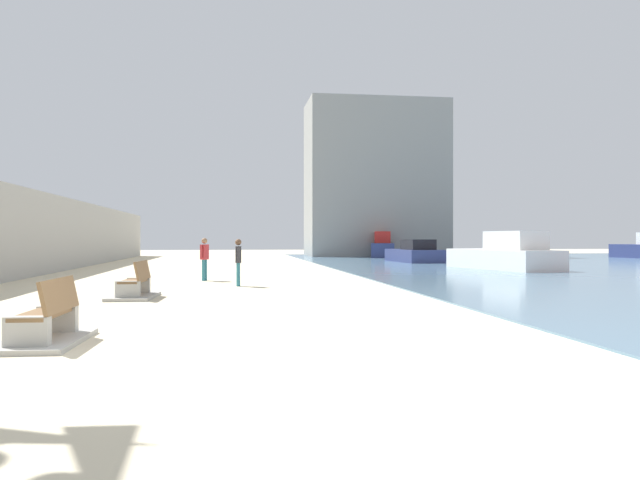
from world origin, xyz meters
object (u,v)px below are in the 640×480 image
(person_walking, at_px, (204,256))
(bench_far, at_px, (135,289))
(bench_near, at_px, (45,328))
(boat_mid_bay, at_px, (382,247))
(boat_nearest, at_px, (505,255))
(person_standing, at_px, (238,259))
(boat_far_left, at_px, (414,253))

(person_walking, bearing_deg, bench_far, -103.28)
(bench_near, xyz_separation_m, boat_mid_bay, (15.18, 41.06, 0.59))
(bench_far, height_order, boat_nearest, boat_nearest)
(bench_near, xyz_separation_m, person_walking, (1.82, 13.96, 0.68))
(person_standing, height_order, boat_mid_bay, boat_mid_bay)
(bench_far, relative_size, boat_nearest, 0.30)
(boat_nearest, bearing_deg, person_walking, -157.44)
(bench_near, distance_m, boat_far_left, 33.50)
(person_standing, bearing_deg, boat_far_left, 58.55)
(bench_far, height_order, person_standing, person_standing)
(bench_far, height_order, boat_far_left, boat_far_left)
(boat_mid_bay, xyz_separation_m, boat_far_left, (-0.52, -10.94, -0.23))
(bench_near, bearing_deg, boat_mid_bay, 69.70)
(boat_mid_bay, bearing_deg, boat_far_left, -92.70)
(bench_near, height_order, bench_far, same)
(person_walking, height_order, person_standing, person_walking)
(person_walking, xyz_separation_m, boat_far_left, (12.85, 16.16, -0.33))
(person_walking, bearing_deg, bench_near, -97.43)
(person_standing, xyz_separation_m, boat_nearest, (13.27, 8.90, -0.15))
(person_standing, bearing_deg, bench_near, -105.27)
(person_standing, bearing_deg, boat_nearest, 33.86)
(person_walking, distance_m, boat_mid_bay, 30.21)
(bench_far, relative_size, person_standing, 1.39)
(bench_far, bearing_deg, boat_nearest, 38.28)
(person_standing, relative_size, boat_mid_bay, 0.23)
(bench_near, relative_size, boat_far_left, 0.38)
(boat_far_left, bearing_deg, bench_far, -122.30)
(boat_far_left, bearing_deg, person_standing, -121.45)
(bench_near, bearing_deg, bench_far, 88.02)
(boat_far_left, bearing_deg, bench_near, -115.97)
(boat_mid_bay, bearing_deg, bench_far, -113.87)
(bench_near, xyz_separation_m, person_standing, (3.02, 11.07, 0.66))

